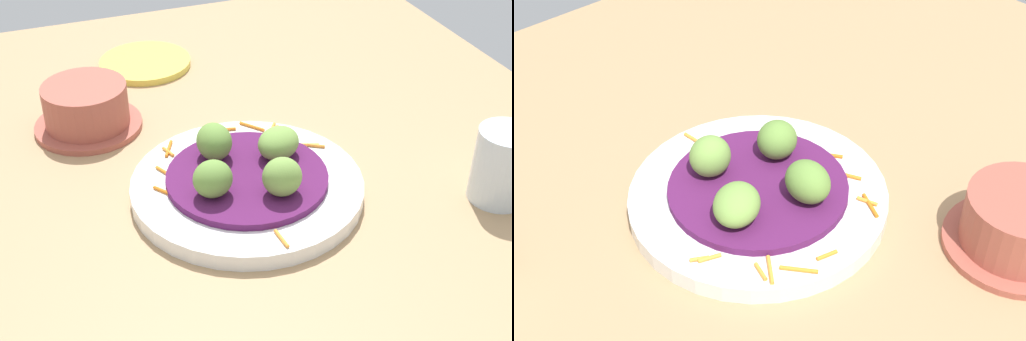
% 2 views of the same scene
% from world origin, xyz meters
% --- Properties ---
extents(table_surface, '(1.10, 1.10, 0.02)m').
position_xyz_m(table_surface, '(0.00, 0.00, 0.01)').
color(table_surface, tan).
rests_on(table_surface, ground).
extents(main_plate, '(0.27, 0.27, 0.02)m').
position_xyz_m(main_plate, '(-0.04, -0.06, 0.03)').
color(main_plate, white).
rests_on(main_plate, table_surface).
extents(cabbage_bed, '(0.19, 0.19, 0.01)m').
position_xyz_m(cabbage_bed, '(-0.04, -0.06, 0.04)').
color(cabbage_bed, '#51194C').
rests_on(cabbage_bed, main_plate).
extents(carrot_garnish, '(0.25, 0.22, 0.00)m').
position_xyz_m(carrot_garnish, '(0.02, -0.06, 0.04)').
color(carrot_garnish, orange).
rests_on(carrot_garnish, main_plate).
extents(guac_scoop_left, '(0.07, 0.07, 0.04)m').
position_xyz_m(guac_scoop_left, '(-0.01, -0.11, 0.07)').
color(guac_scoop_left, '#759E47').
rests_on(guac_scoop_left, cabbage_bed).
extents(guac_scoop_center, '(0.05, 0.05, 0.04)m').
position_xyz_m(guac_scoop_center, '(0.01, -0.04, 0.07)').
color(guac_scoop_center, olive).
rests_on(guac_scoop_center, cabbage_bed).
extents(guac_scoop_right, '(0.06, 0.06, 0.04)m').
position_xyz_m(guac_scoop_right, '(-0.06, -0.01, 0.07)').
color(guac_scoop_right, olive).
rests_on(guac_scoop_right, cabbage_bed).
extents(guac_scoop_back, '(0.04, 0.05, 0.04)m').
position_xyz_m(guac_scoop_back, '(-0.08, -0.08, 0.07)').
color(guac_scoop_back, '#759E47').
rests_on(guac_scoop_back, cabbage_bed).
extents(side_plate_small, '(0.14, 0.14, 0.01)m').
position_xyz_m(side_plate_small, '(0.34, -0.03, 0.03)').
color(side_plate_small, '#E0CC4C').
rests_on(side_plate_small, table_surface).
extents(terracotta_bowl, '(0.14, 0.14, 0.06)m').
position_xyz_m(terracotta_bowl, '(0.18, 0.09, 0.05)').
color(terracotta_bowl, '#A85142').
rests_on(terracotta_bowl, table_surface).
extents(water_glass, '(0.07, 0.07, 0.09)m').
position_xyz_m(water_glass, '(-0.15, -0.33, 0.06)').
color(water_glass, silver).
rests_on(water_glass, table_surface).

